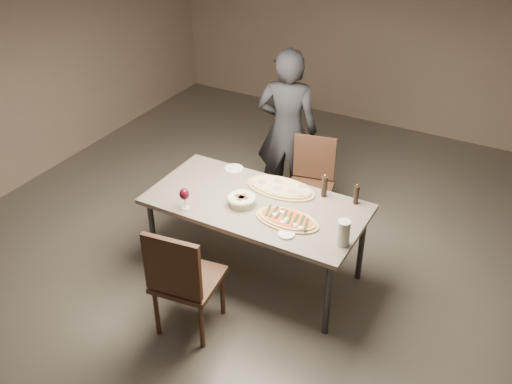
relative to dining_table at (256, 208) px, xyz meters
The scene contains 14 objects.
room 0.71m from the dining_table, ahead, with size 7.00×7.00×7.00m.
dining_table is the anchor object (origin of this frame).
zucchini_pizza 0.37m from the dining_table, 18.96° to the right, with size 0.54×0.30×0.05m.
ham_pizza 0.30m from the dining_table, 72.92° to the left, with size 0.63×0.35×0.04m.
bread_basket 0.16m from the dining_table, 133.38° to the right, with size 0.23×0.23×0.08m.
oil_dish 0.51m from the dining_table, 34.19° to the right, with size 0.13×0.13×0.01m.
pepper_mill_left 0.60m from the dining_table, 38.24° to the left, with size 0.05×0.05×0.21m.
pepper_mill_right 0.83m from the dining_table, 27.72° to the left, with size 0.05×0.05×0.19m.
carafe 0.87m from the dining_table, 12.52° to the right, with size 0.10×0.10×0.20m.
wine_glass 0.61m from the dining_table, 142.49° to the right, with size 0.08×0.08×0.19m.
side_plate 0.58m from the dining_table, 139.00° to the left, with size 0.17×0.17×0.01m.
chair_near 0.90m from the dining_table, 99.08° to the right, with size 0.52×0.52×0.98m.
chair_far 0.98m from the dining_table, 84.91° to the left, with size 0.50×0.50×0.90m.
diner 1.20m from the dining_table, 103.95° to the left, with size 0.61×0.40×1.67m, color black.
Camera 1 is at (1.88, -3.43, 3.34)m, focal length 40.00 mm.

